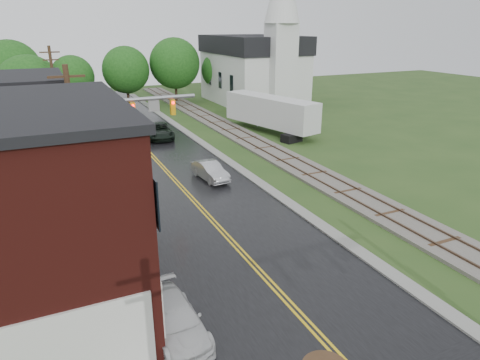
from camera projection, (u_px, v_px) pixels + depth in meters
main_road at (166, 170)px, 33.82m from camera, size 10.00×90.00×0.02m
curb_right at (207, 147)px, 40.22m from camera, size 0.80×70.00×0.12m
sidewalk_left at (92, 206)px, 27.12m from camera, size 2.40×50.00×0.12m
darkred_building at (22, 142)px, 33.40m from camera, size 7.00×6.00×4.40m
church at (256, 62)px, 59.94m from camera, size 10.40×18.40×20.00m
railroad at (251, 141)px, 41.99m from camera, size 3.20×80.00×0.30m
traffic_signal_far at (122, 119)px, 28.19m from camera, size 7.34×0.43×7.20m
utility_pole_b at (76, 147)px, 22.71m from camera, size 1.80×0.28×9.00m
utility_pole_c at (55, 92)px, 41.47m from camera, size 1.80×0.28×9.00m
tree_left_e at (32, 89)px, 42.25m from camera, size 6.40×6.40×8.16m
suv_dark at (159, 131)px, 43.08m from camera, size 2.97×5.57×1.49m
sedan_silver at (210, 171)px, 31.61m from camera, size 1.82×4.09×1.30m
pickup_white at (175, 320)px, 15.73m from camera, size 1.96×4.42×1.26m
semi_trailer at (271, 112)px, 44.93m from camera, size 5.44×12.08×3.75m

